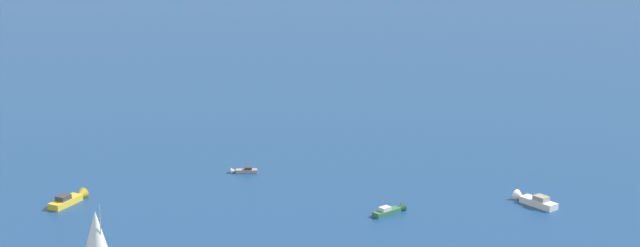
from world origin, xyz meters
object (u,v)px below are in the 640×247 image
Objects in this scene: motorboat_inshore at (533,200)px; motorboat_offshore at (70,199)px; sailboat_trailing at (96,238)px; motorboat_near_centre at (391,211)px; motorboat_far_port at (243,171)px.

motorboat_offshore is at bearing 121.21° from motorboat_inshore.
sailboat_trailing is (-63.08, 45.81, 4.04)m from motorboat_inshore.
motorboat_near_centre is 1.40× the size of motorboat_far_port.
motorboat_inshore is at bearing -77.63° from motorboat_far_port.
motorboat_far_port is at bearing 102.37° from motorboat_inshore.
motorboat_near_centre is 0.66× the size of sailboat_trailing.
motorboat_near_centre is at bearing -63.91° from motorboat_offshore.
motorboat_near_centre is 52.92m from sailboat_trailing.
motorboat_offshore reaches higher than motorboat_near_centre.
motorboat_inshore is 0.88× the size of sailboat_trailing.
sailboat_trailing is at bearing 144.01° from motorboat_inshore.
motorboat_far_port is 0.54× the size of motorboat_inshore.
motorboat_near_centre is 25.99m from motorboat_inshore.
sailboat_trailing reaches higher than motorboat_near_centre.
motorboat_offshore is at bearing 152.48° from motorboat_far_port.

